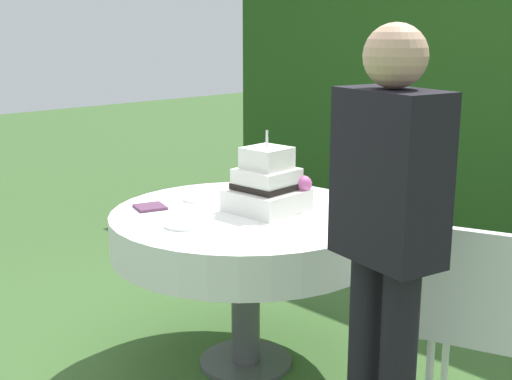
# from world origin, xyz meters

# --- Properties ---
(ground_plane) EXTENTS (20.00, 20.00, 0.00)m
(ground_plane) POSITION_xyz_m (0.00, 0.00, 0.00)
(ground_plane) COLOR #3D602D
(cake_table) EXTENTS (1.23, 1.23, 0.76)m
(cake_table) POSITION_xyz_m (0.00, 0.00, 0.66)
(cake_table) COLOR #4C4C51
(cake_table) RESTS_ON ground_plane
(wedding_cake) EXTENTS (0.32, 0.33, 0.37)m
(wedding_cake) POSITION_xyz_m (0.05, 0.09, 0.87)
(wedding_cake) COLOR white
(wedding_cake) RESTS_ON cake_table
(serving_plate_near) EXTENTS (0.11, 0.11, 0.01)m
(serving_plate_near) POSITION_xyz_m (-0.32, -0.04, 0.76)
(serving_plate_near) COLOR white
(serving_plate_near) RESTS_ON cake_table
(serving_plate_far) EXTENTS (0.10, 0.10, 0.01)m
(serving_plate_far) POSITION_xyz_m (-0.37, 0.33, 0.76)
(serving_plate_far) COLOR white
(serving_plate_far) RESTS_ON cake_table
(serving_plate_left) EXTENTS (0.15, 0.15, 0.01)m
(serving_plate_left) POSITION_xyz_m (-0.01, -0.35, 0.76)
(serving_plate_left) COLOR white
(serving_plate_left) RESTS_ON cake_table
(serving_plate_right) EXTENTS (0.11, 0.11, 0.01)m
(serving_plate_right) POSITION_xyz_m (0.48, 0.12, 0.76)
(serving_plate_right) COLOR white
(serving_plate_right) RESTS_ON cake_table
(napkin_stack) EXTENTS (0.16, 0.16, 0.01)m
(napkin_stack) POSITION_xyz_m (-0.35, -0.28, 0.76)
(napkin_stack) COLOR #603856
(napkin_stack) RESTS_ON cake_table
(garden_chair) EXTENTS (0.51, 0.51, 0.89)m
(garden_chair) POSITION_xyz_m (1.08, 0.20, 0.54)
(garden_chair) COLOR white
(garden_chair) RESTS_ON ground_plane
(standing_person) EXTENTS (0.39, 0.27, 1.60)m
(standing_person) POSITION_xyz_m (0.98, -0.29, 0.93)
(standing_person) COLOR black
(standing_person) RESTS_ON ground_plane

